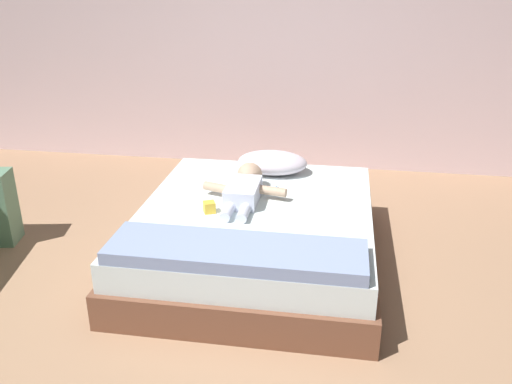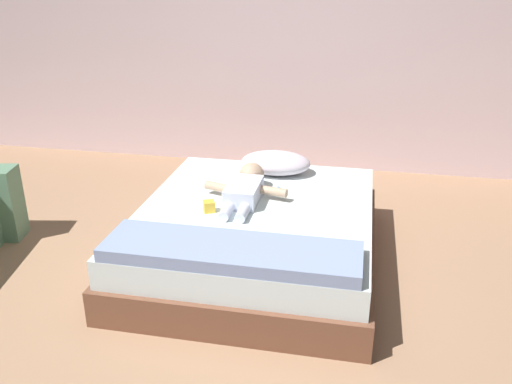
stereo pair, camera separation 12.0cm
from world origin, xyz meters
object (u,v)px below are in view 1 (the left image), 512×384
at_px(baby, 245,188).
at_px(toy_block, 209,207).
at_px(bed, 256,235).
at_px(toothbrush, 277,190).
at_px(pillow, 272,162).

xyz_separation_m(baby, toy_block, (-0.17, -0.26, -0.03)).
height_order(bed, toy_block, toy_block).
bearing_deg(toothbrush, pillow, 102.35).
bearing_deg(baby, toy_block, -123.63).
relative_size(pillow, toy_block, 5.56).
distance_m(bed, baby, 0.30).
distance_m(pillow, toy_block, 0.78).
relative_size(toothbrush, toy_block, 1.69).
relative_size(bed, baby, 2.62).
distance_m(bed, toy_block, 0.37).
xyz_separation_m(pillow, toy_block, (-0.28, -0.73, -0.04)).
bearing_deg(bed, toothbrush, 70.54).
bearing_deg(pillow, toy_block, -111.23).
bearing_deg(toy_block, toothbrush, 47.22).
bearing_deg(pillow, baby, -103.48).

